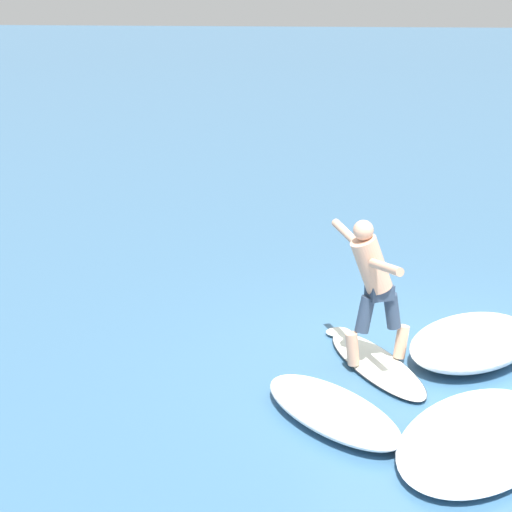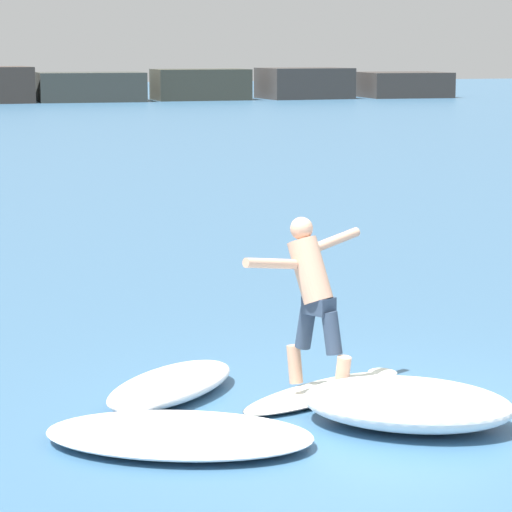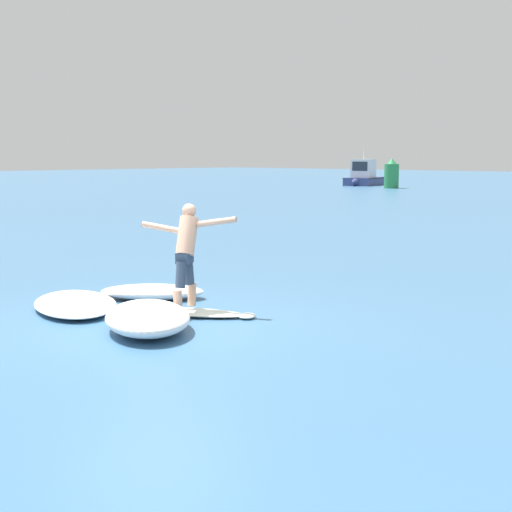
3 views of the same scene
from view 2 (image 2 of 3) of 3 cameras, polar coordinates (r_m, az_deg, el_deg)
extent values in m
plane|color=#3A678D|center=(10.82, 4.78, -7.47)|extent=(200.00, 200.00, 0.00)
cube|color=#3D403B|center=(72.75, -7.79, 7.89)|extent=(6.36, 4.01, 1.70)
cube|color=#3D3E34|center=(74.26, -2.63, 8.07)|extent=(5.72, 3.26, 1.85)
cube|color=#3E3A37|center=(76.34, 2.29, 8.13)|extent=(5.41, 4.21, 1.89)
cube|color=#3B3633|center=(78.95, 6.92, 8.01)|extent=(5.57, 5.11, 1.58)
ellipsoid|color=white|center=(11.33, 2.93, -6.44)|extent=(1.94, 1.38, 0.08)
ellipsoid|color=white|center=(12.05, 5.98, -5.48)|extent=(0.38, 0.39, 0.07)
ellipsoid|color=#2D2D33|center=(11.33, 2.93, -6.44)|extent=(1.96, 1.40, 0.04)
cone|color=black|center=(10.80, 0.19, -7.81)|extent=(0.07, 0.07, 0.14)
cone|color=black|center=(10.80, 1.27, -7.82)|extent=(0.07, 0.07, 0.14)
cone|color=black|center=(11.00, 0.09, -7.49)|extent=(0.07, 0.07, 0.14)
cylinder|color=tan|center=(11.45, 1.83, -5.11)|extent=(0.20, 0.21, 0.37)
cylinder|color=#2E3E55|center=(11.28, 2.34, -3.38)|extent=(0.23, 0.26, 0.41)
cylinder|color=tan|center=(11.08, 4.09, -5.64)|extent=(0.20, 0.21, 0.37)
cylinder|color=#2E3E55|center=(11.07, 3.59, -3.64)|extent=(0.23, 0.26, 0.41)
cube|color=#2E3E55|center=(11.12, 2.97, -2.34)|extent=(0.30, 0.32, 0.16)
cylinder|color=tan|center=(11.13, 2.56, -0.68)|extent=(0.47, 0.55, 0.65)
sphere|color=tan|center=(11.14, 2.16, 1.30)|extent=(0.21, 0.21, 0.21)
cylinder|color=tan|center=(10.83, 0.69, -0.36)|extent=(0.59, 0.37, 0.20)
cylinder|color=tan|center=(11.48, 3.77, 0.75)|extent=(0.60, 0.37, 0.19)
ellipsoid|color=white|center=(10.02, -3.64, -8.39)|extent=(2.54, 2.08, 0.17)
ellipsoid|color=white|center=(10.53, 7.15, -6.92)|extent=(2.15, 1.97, 0.38)
ellipsoid|color=white|center=(11.29, -4.02, -6.07)|extent=(1.79, 1.72, 0.24)
camera|label=1|loc=(11.22, -43.53, 10.55)|focal=60.00mm
camera|label=3|loc=(12.43, 56.65, 1.57)|focal=50.00mm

